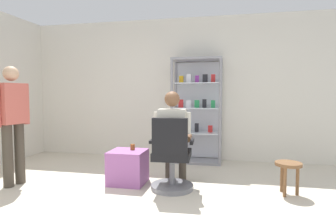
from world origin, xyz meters
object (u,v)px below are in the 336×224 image
Objects in this scene: office_chair at (172,160)px; standing_customer at (12,118)px; seated_shopkeeper at (173,134)px; wooden_stool at (288,169)px; tea_glass at (133,147)px; display_cabinet_main at (197,110)px; storage_crate at (128,167)px.

office_chair is 0.59× the size of standing_customer.
wooden_stool is (1.46, -0.01, -0.39)m from seated_shopkeeper.
standing_customer is at bearing -163.32° from tea_glass.
office_chair is 2.36× the size of wooden_stool.
display_cabinet_main is at bearing 83.40° from seated_shopkeeper.
office_chair is at bearing -174.06° from wooden_stool.
tea_glass is at bearing -118.82° from display_cabinet_main.
office_chair reaches higher than tea_glass.
standing_customer reaches higher than wooden_stool.
storage_crate is 1.71m from standing_customer.
tea_glass is at bearing 16.68° from standing_customer.
seated_shopkeeper is 2.20m from standing_customer.
standing_customer reaches higher than storage_crate.
storage_crate is 0.30× the size of standing_customer.
display_cabinet_main is 4.67× the size of wooden_stool.
display_cabinet_main is 2.98m from standing_customer.
wooden_stool is at bearing -0.21° from storage_crate.
standing_customer reaches higher than seated_shopkeeper.
display_cabinet_main is at bearing 38.73° from standing_customer.
standing_customer is 4.01× the size of wooden_stool.
tea_glass is at bearing 173.72° from seated_shopkeeper.
tea_glass is 0.20× the size of wooden_stool.
office_chair is at bearing 6.24° from standing_customer.
wooden_stool is at bearing -48.81° from display_cabinet_main.
seated_shopkeeper is 2.63× the size of storage_crate.
seated_shopkeeper is at bearing 10.51° from standing_customer.
display_cabinet_main is 1.66m from tea_glass.
tea_glass is (-0.60, 0.07, -0.21)m from seated_shopkeeper.
seated_shopkeeper reaches higher than storage_crate.
wooden_stool is at bearing 5.94° from office_chair.
office_chair reaches higher than storage_crate.
seated_shopkeeper is 0.81m from storage_crate.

